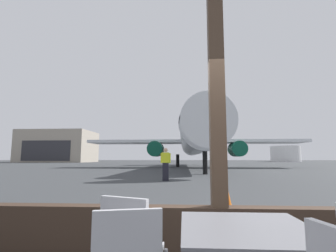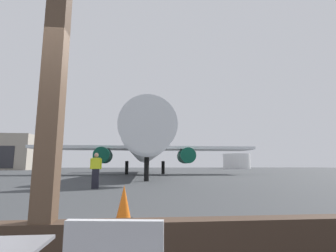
{
  "view_description": "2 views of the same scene",
  "coord_description": "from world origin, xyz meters",
  "px_view_note": "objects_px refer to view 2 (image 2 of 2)",
  "views": [
    {
      "loc": [
        -0.45,
        -3.31,
        1.2
      ],
      "look_at": [
        -1.33,
        11.06,
        3.04
      ],
      "focal_mm": 26.85,
      "sensor_mm": 36.0,
      "label": 1
    },
    {
      "loc": [
        0.92,
        -2.54,
        1.11
      ],
      "look_at": [
        2.29,
        11.42,
        3.34
      ],
      "focal_mm": 26.7,
      "sensor_mm": 36.0,
      "label": 2
    }
  ],
  "objects_px": {
    "traffic_cone": "(124,204)",
    "fuel_storage_tank": "(237,161)",
    "distant_hangar": "(1,153)",
    "airplane": "(145,146)",
    "ground_crew_worker": "(96,170)"
  },
  "relations": [
    {
      "from": "airplane",
      "to": "ground_crew_worker",
      "type": "distance_m",
      "value": 19.55
    },
    {
      "from": "airplane",
      "to": "traffic_cone",
      "type": "distance_m",
      "value": 26.8
    },
    {
      "from": "fuel_storage_tank",
      "to": "distant_hangar",
      "type": "bearing_deg",
      "value": -167.09
    },
    {
      "from": "airplane",
      "to": "traffic_cone",
      "type": "relative_size",
      "value": 48.99
    },
    {
      "from": "distant_hangar",
      "to": "traffic_cone",
      "type": "bearing_deg",
      "value": -60.31
    },
    {
      "from": "traffic_cone",
      "to": "fuel_storage_tank",
      "type": "height_order",
      "value": "fuel_storage_tank"
    },
    {
      "from": "airplane",
      "to": "fuel_storage_tank",
      "type": "bearing_deg",
      "value": 59.64
    },
    {
      "from": "distant_hangar",
      "to": "fuel_storage_tank",
      "type": "xyz_separation_m",
      "value": [
        73.43,
        16.83,
        -1.94
      ]
    },
    {
      "from": "airplane",
      "to": "fuel_storage_tank",
      "type": "relative_size",
      "value": 3.54
    },
    {
      "from": "ground_crew_worker",
      "to": "distant_hangar",
      "type": "bearing_deg",
      "value": 121.29
    },
    {
      "from": "traffic_cone",
      "to": "fuel_storage_tank",
      "type": "distance_m",
      "value": 91.62
    },
    {
      "from": "traffic_cone",
      "to": "airplane",
      "type": "bearing_deg",
      "value": 88.65
    },
    {
      "from": "traffic_cone",
      "to": "fuel_storage_tank",
      "type": "relative_size",
      "value": 0.07
    },
    {
      "from": "distant_hangar",
      "to": "fuel_storage_tank",
      "type": "relative_size",
      "value": 2.01
    },
    {
      "from": "airplane",
      "to": "distant_hangar",
      "type": "distance_m",
      "value": 57.08
    }
  ]
}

